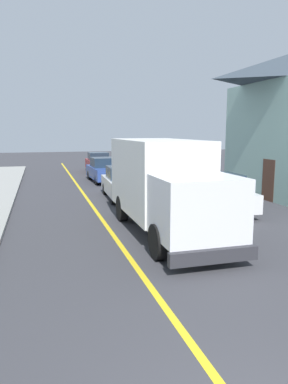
# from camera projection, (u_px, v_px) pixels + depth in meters

# --- Properties ---
(centre_line_yellow) EXTENTS (0.16, 56.00, 0.01)m
(centre_line_yellow) POSITION_uv_depth(u_px,v_px,m) (109.00, 229.00, 13.13)
(centre_line_yellow) COLOR gold
(centre_line_yellow) RESTS_ON ground
(box_truck) EXTENTS (2.40, 7.18, 3.20)m
(box_truck) POSITION_uv_depth(u_px,v_px,m) (164.00, 182.00, 12.53)
(box_truck) COLOR silver
(box_truck) RESTS_ON ground
(parked_car_near) EXTENTS (1.96, 4.46, 1.67)m
(parked_car_near) POSITION_uv_depth(u_px,v_px,m) (124.00, 183.00, 19.07)
(parked_car_near) COLOR silver
(parked_car_near) RESTS_ON ground
(parked_car_mid) EXTENTS (1.98, 4.47, 1.67)m
(parked_car_mid) POSITION_uv_depth(u_px,v_px,m) (104.00, 170.00, 25.33)
(parked_car_mid) COLOR #2D4793
(parked_car_mid) RESTS_ON ground
(parked_car_far) EXTENTS (1.84, 4.42, 1.67)m
(parked_car_far) POSITION_uv_depth(u_px,v_px,m) (98.00, 163.00, 31.23)
(parked_car_far) COLOR maroon
(parked_car_far) RESTS_ON ground
(parked_van_across) EXTENTS (1.98, 4.47, 1.67)m
(parked_van_across) POSITION_uv_depth(u_px,v_px,m) (218.00, 193.00, 16.04)
(parked_van_across) COLOR silver
(parked_van_across) RESTS_ON ground
(stop_sign) EXTENTS (0.80, 0.10, 2.65)m
(stop_sign) POSITION_uv_depth(u_px,v_px,m) (199.00, 169.00, 15.78)
(stop_sign) COLOR gray
(stop_sign) RESTS_ON ground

